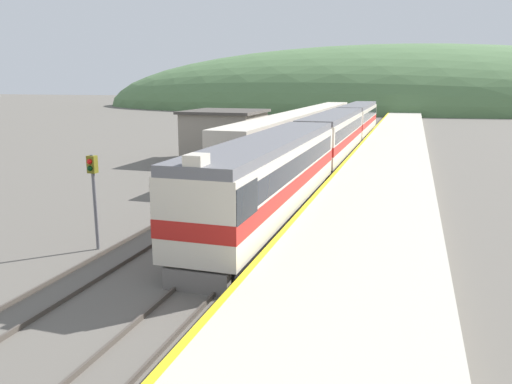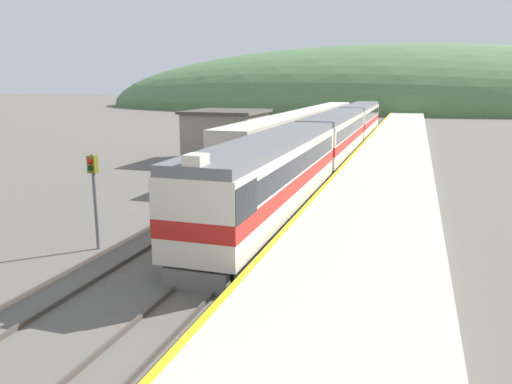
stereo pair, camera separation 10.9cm
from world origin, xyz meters
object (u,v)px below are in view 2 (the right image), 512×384
(express_train_lead_car, at_px, (271,176))
(signal_post_siding, at_px, (94,182))
(carriage_second, at_px, (335,136))
(carriage_third, at_px, (360,120))
(siding_train, at_px, (306,129))

(express_train_lead_car, height_order, signal_post_siding, express_train_lead_car)
(signal_post_siding, bearing_deg, carriage_second, 77.90)
(carriage_third, height_order, signal_post_siding, carriage_third)
(carriage_second, distance_m, siding_train, 9.74)
(express_train_lead_car, relative_size, carriage_third, 0.99)
(carriage_second, relative_size, signal_post_siding, 4.83)
(carriage_second, distance_m, signal_post_siding, 27.43)
(siding_train, height_order, signal_post_siding, signal_post_siding)
(siding_train, relative_size, signal_post_siding, 11.91)
(carriage_second, xyz_separation_m, siding_train, (-4.43, 8.67, -0.27))
(carriage_third, relative_size, siding_train, 0.41)
(express_train_lead_car, xyz_separation_m, signal_post_siding, (-5.75, -6.40, 0.55))
(carriage_third, xyz_separation_m, signal_post_siding, (-5.75, -47.13, 0.56))
(siding_train, bearing_deg, carriage_third, 69.17)
(carriage_third, height_order, siding_train, carriage_third)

